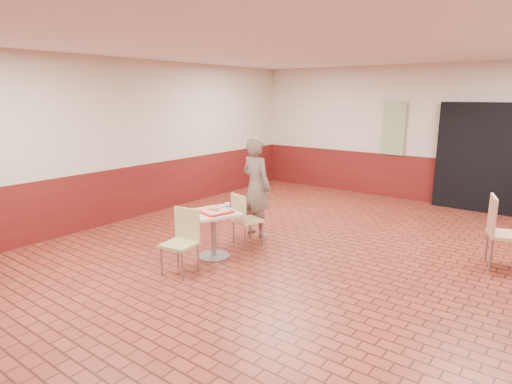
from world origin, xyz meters
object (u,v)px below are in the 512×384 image
Objects in this scene: customer at (256,187)px; ring_donut at (210,207)px; chair_main_front at (183,238)px; serving_tray at (213,211)px; paper_cup at (227,206)px; chair_main_back at (244,217)px; long_john_donut at (215,209)px; main_table at (213,227)px; chair_second_left at (501,228)px.

ring_donut is at bearing 101.29° from customer.
chair_main_front reaches higher than ring_donut.
customer reaches higher than serving_tray.
customer is 3.33× the size of serving_tray.
ring_donut is (-0.13, 0.66, 0.26)m from chair_main_front.
chair_main_front is 9.01× the size of paper_cup.
ring_donut is at bearing 97.48° from chair_main_back.
long_john_donut is at bearing -126.40° from paper_cup.
customer is (-0.17, 1.84, 0.35)m from chair_main_front.
chair_main_front is 0.68m from serving_tray.
chair_main_front is at bearing 104.56° from customer.
chair_main_back is at bearing 80.57° from ring_donut.
long_john_donut is at bearing -7.60° from main_table.
serving_tray is 3.22× the size of long_john_donut.
chair_second_left is (3.38, 2.11, -0.15)m from serving_tray.
chair_main_back is 8.22× the size of ring_donut.
main_table is 1.26m from customer.
chair_main_front is at bearing -86.57° from serving_tray.
customer is 1.10m from paper_cup.
chair_second_left is at bearing 32.43° from long_john_donut.
main_table is at bearing 105.48° from customer.
ring_donut is (-0.09, 0.02, 0.03)m from serving_tray.
chair_main_back is 5.35× the size of long_john_donut.
serving_tray is at bearing 105.16° from chair_main_back.
customer reaches higher than chair_main_back.
long_john_donut is 0.16× the size of chair_second_left.
customer is 10.71× the size of long_john_donut.
chair_second_left reaches higher than main_table.
paper_cup is at bearing 25.10° from ring_donut.
serving_tray is at bearing -15.60° from ring_donut.
main_table is 0.28m from long_john_donut.
customer reaches higher than main_table.
chair_main_back is 0.73m from ring_donut.
main_table is 0.80× the size of chair_main_front.
chair_second_left is at bearing 31.02° from ring_donut.
chair_main_back is 0.75m from long_john_donut.
customer reaches higher than chair_main_front.
chair_main_front is 5.55× the size of long_john_donut.
paper_cup is at bearing 72.64° from chair_main_front.
customer is 1.21m from serving_tray.
serving_tray is 0.50× the size of chair_second_left.
chair_main_front is at bearing 107.66° from chair_main_back.
main_table is at bearing -15.60° from ring_donut.
long_john_donut is 1.62× the size of paper_cup.
chair_main_back reaches higher than long_john_donut.
customer is at bearing 98.23° from long_john_donut.
chair_main_back reaches higher than serving_tray.
serving_tray is (-0.02, -0.69, 0.24)m from chair_main_back.
serving_tray is (0.00, 0.00, 0.24)m from main_table.
paper_cup is at bearing 114.24° from customer.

